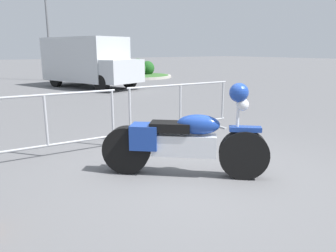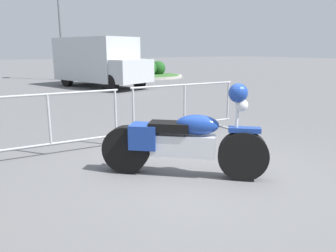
# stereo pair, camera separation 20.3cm
# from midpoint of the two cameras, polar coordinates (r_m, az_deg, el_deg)

# --- Properties ---
(ground_plane) EXTENTS (120.00, 120.00, 0.00)m
(ground_plane) POSITION_cam_midpoint_polar(r_m,az_deg,el_deg) (4.79, 4.13, -8.56)
(ground_plane) COLOR #5B5B5E
(motorcycle) EXTENTS (1.89, 1.72, 1.34)m
(motorcycle) POSITION_cam_midpoint_polar(r_m,az_deg,el_deg) (4.63, 1.55, -2.63)
(motorcycle) COLOR black
(motorcycle) RESTS_ON ground
(crowd_barrier_near) EXTENTS (2.45, 0.54, 1.07)m
(crowd_barrier_near) POSITION_cam_midpoint_polar(r_m,az_deg,el_deg) (5.81, -21.38, 0.22)
(crowd_barrier_near) COLOR #9EA0A5
(crowd_barrier_near) RESTS_ON ground
(crowd_barrier_far) EXTENTS (2.45, 0.54, 1.07)m
(crowd_barrier_far) POSITION_cam_midpoint_polar(r_m,az_deg,el_deg) (6.95, 1.32, 3.14)
(crowd_barrier_far) COLOR #9EA0A5
(crowd_barrier_far) RESTS_ON ground
(delivery_van) EXTENTS (3.40, 5.36, 2.31)m
(delivery_van) POSITION_cam_midpoint_polar(r_m,az_deg,el_deg) (16.14, -14.12, 10.96)
(delivery_van) COLOR #B2B7BC
(delivery_van) RESTS_ON ground
(planter_island) EXTENTS (4.27, 4.27, 1.16)m
(planter_island) POSITION_cam_midpoint_polar(r_m,az_deg,el_deg) (21.80, -5.54, 9.54)
(planter_island) COLOR #ADA89E
(planter_island) RESTS_ON ground
(street_lamp) EXTENTS (0.36, 0.70, 5.68)m
(street_lamp) POSITION_cam_midpoint_polar(r_m,az_deg,el_deg) (20.47, -20.68, 17.86)
(street_lamp) COLOR #595B60
(street_lamp) RESTS_ON ground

